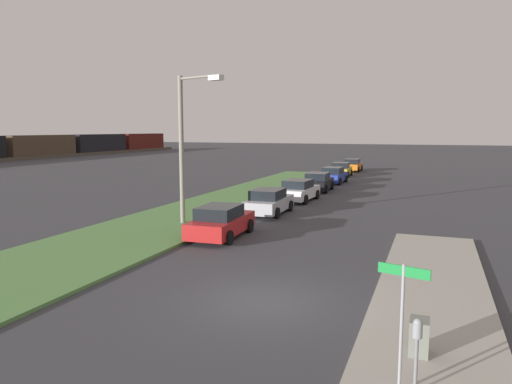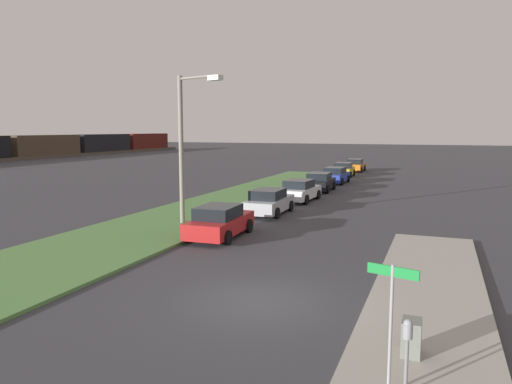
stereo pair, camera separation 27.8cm
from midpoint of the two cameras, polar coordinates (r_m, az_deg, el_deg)
ground at (r=14.00m, az=0.96°, el=-12.89°), size 300.00×300.00×0.00m
grass_median at (r=26.28m, az=-8.98°, el=-3.17°), size 60.00×6.00×0.12m
sidewalk_curb at (r=11.38m, az=20.00°, el=-17.94°), size 24.00×3.20×0.14m
parked_car_red at (r=21.78m, az=-3.99°, el=-3.55°), size 4.37×2.16×1.47m
parked_car_silver at (r=27.63m, az=1.82°, el=-1.18°), size 4.32×2.06×1.47m
parked_car_white at (r=32.86m, az=5.46°, el=0.17°), size 4.39×2.19×1.47m
parked_car_black at (r=38.36m, az=7.78°, el=1.18°), size 4.35×2.12×1.47m
parked_car_blue at (r=44.09m, az=9.60°, el=1.95°), size 4.35×2.12×1.47m
parked_car_yellow at (r=50.55m, az=10.53°, el=2.63°), size 4.38×2.17×1.47m
parked_car_orange at (r=56.98m, az=11.86°, el=3.13°), size 4.32×2.06×1.47m
parking_meter at (r=9.67m, az=18.41°, el=-16.21°), size 0.18×0.18×1.42m
utility_box at (r=11.10m, az=18.70°, el=-16.41°), size 0.55×0.40×0.90m
street_sign at (r=8.82m, az=16.69°, el=-13.89°), size 0.26×0.88×2.60m
streetlight at (r=24.23m, az=-8.03°, el=6.25°), size 1.10×2.80×7.50m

